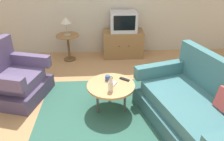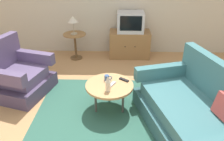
% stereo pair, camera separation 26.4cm
% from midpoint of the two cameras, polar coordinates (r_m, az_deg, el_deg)
% --- Properties ---
extents(ground_plane, '(16.00, 16.00, 0.00)m').
position_cam_midpoint_polar(ground_plane, '(3.45, -0.76, -10.91)').
color(ground_plane, '#AD7F51').
extents(area_rug, '(2.24, 1.78, 0.00)m').
position_cam_midpoint_polar(area_rug, '(3.53, 1.53, -9.86)').
color(area_rug, '#2D5B4C').
rests_on(area_rug, ground).
extents(armchair, '(1.07, 1.12, 0.94)m').
position_cam_midpoint_polar(armchair, '(4.05, -21.71, -1.41)').
color(armchair, '#4B3E5C').
rests_on(armchair, ground).
extents(couch, '(1.40, 1.90, 0.95)m').
position_cam_midpoint_polar(couch, '(3.22, 22.68, -10.05)').
color(couch, '#325C60').
rests_on(couch, ground).
extents(coffee_table, '(0.72, 0.72, 0.45)m').
position_cam_midpoint_polar(coffee_table, '(3.30, 1.62, -4.22)').
color(coffee_table, tan).
rests_on(coffee_table, ground).
extents(side_table, '(0.50, 0.50, 0.60)m').
position_cam_midpoint_polar(side_table, '(5.06, -8.15, 7.65)').
color(side_table, olive).
rests_on(side_table, ground).
extents(tv_stand, '(0.92, 0.50, 0.61)m').
position_cam_midpoint_polar(tv_stand, '(5.20, 6.05, 6.85)').
color(tv_stand, olive).
rests_on(tv_stand, ground).
extents(television, '(0.59, 0.46, 0.44)m').
position_cam_midpoint_polar(television, '(5.03, 6.35, 12.47)').
color(television, '#B7B7BC').
rests_on(television, tv_stand).
extents(table_lamp, '(0.24, 0.24, 0.40)m').
position_cam_midpoint_polar(table_lamp, '(4.89, -8.60, 12.83)').
color(table_lamp, '#9E937A').
rests_on(table_lamp, side_table).
extents(vase, '(0.07, 0.07, 0.25)m').
position_cam_midpoint_polar(vase, '(3.06, 1.41, -3.55)').
color(vase, beige).
rests_on(vase, coffee_table).
extents(mug, '(0.12, 0.07, 0.09)m').
position_cam_midpoint_polar(mug, '(3.36, 0.95, -1.95)').
color(mug, '#335184').
rests_on(mug, coffee_table).
extents(tv_remote_dark, '(0.16, 0.13, 0.02)m').
position_cam_midpoint_polar(tv_remote_dark, '(3.39, 5.36, -2.46)').
color(tv_remote_dark, black).
rests_on(tv_remote_dark, coffee_table).
extents(tv_remote_silver, '(0.13, 0.18, 0.02)m').
position_cam_midpoint_polar(tv_remote_silver, '(3.26, 2.24, -3.71)').
color(tv_remote_silver, '#B2B2B7').
rests_on(tv_remote_silver, coffee_table).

